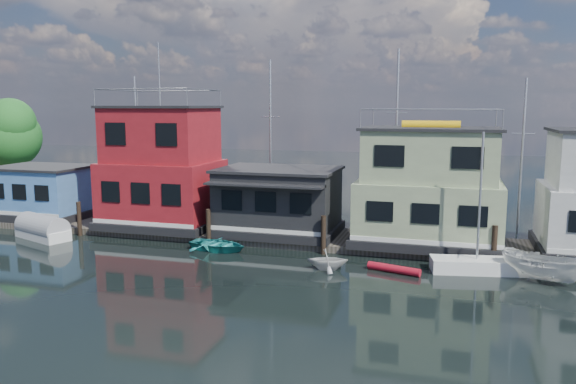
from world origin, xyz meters
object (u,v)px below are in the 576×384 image
(houseboat_blue, at_px, (43,192))
(houseboat_dark, at_px, (279,201))
(dinghy_white, at_px, (327,259))
(red_kayak, at_px, (394,269))
(houseboat_green, at_px, (429,189))
(dinghy_teal, at_px, (218,245))
(motorboat, at_px, (543,267))
(tarp_runabout, at_px, (43,229))
(day_sailer, at_px, (477,264))
(houseboat_red, at_px, (162,170))

(houseboat_blue, relative_size, houseboat_dark, 0.86)
(houseboat_blue, distance_m, dinghy_white, 22.68)
(red_kayak, bearing_deg, houseboat_blue, -175.93)
(houseboat_blue, height_order, houseboat_dark, houseboat_dark)
(houseboat_green, xyz_separation_m, dinghy_teal, (-11.49, -3.76, -3.19))
(motorboat, xyz_separation_m, tarp_runabout, (-28.79, 0.62, -0.15))
(red_kayak, bearing_deg, dinghy_teal, -172.52)
(houseboat_green, bearing_deg, dinghy_teal, -161.87)
(red_kayak, height_order, dinghy_white, dinghy_white)
(houseboat_green, relative_size, red_kayak, 3.09)
(houseboat_green, xyz_separation_m, day_sailer, (2.63, -3.99, -3.13))
(red_kayak, bearing_deg, houseboat_red, 177.32)
(red_kayak, xyz_separation_m, day_sailer, (3.96, 1.28, 0.22))
(houseboat_green, bearing_deg, houseboat_blue, -180.00)
(motorboat, relative_size, tarp_runabout, 0.91)
(red_kayak, height_order, dinghy_teal, dinghy_teal)
(day_sailer, bearing_deg, dinghy_teal, 168.55)
(houseboat_blue, relative_size, houseboat_green, 0.76)
(houseboat_red, bearing_deg, dinghy_white, -24.76)
(houseboat_red, height_order, houseboat_dark, houseboat_red)
(red_kayak, xyz_separation_m, dinghy_white, (-3.29, -0.45, 0.35))
(dinghy_teal, bearing_deg, houseboat_blue, 84.12)
(dinghy_teal, relative_size, motorboat, 0.88)
(motorboat, distance_m, tarp_runabout, 28.79)
(houseboat_red, bearing_deg, dinghy_teal, -34.30)
(houseboat_green, bearing_deg, tarp_runabout, -169.85)
(motorboat, xyz_separation_m, day_sailer, (-2.94, 0.79, -0.34))
(dinghy_teal, bearing_deg, houseboat_red, 63.89)
(houseboat_blue, relative_size, dinghy_white, 3.10)
(houseboat_blue, xyz_separation_m, motorboat, (32.07, -4.78, -1.45))
(tarp_runabout, bearing_deg, motorboat, 19.36)
(red_kayak, distance_m, tarp_runabout, 21.92)
(houseboat_green, bearing_deg, houseboat_red, -180.00)
(houseboat_blue, distance_m, red_kayak, 25.79)
(houseboat_red, relative_size, dinghy_white, 5.74)
(motorboat, bearing_deg, dinghy_white, 120.66)
(houseboat_green, relative_size, tarp_runabout, 1.96)
(houseboat_dark, bearing_deg, motorboat, -18.09)
(houseboat_blue, distance_m, motorboat, 32.46)
(red_kayak, relative_size, motorboat, 0.69)
(tarp_runabout, bearing_deg, red_kayak, 17.71)
(houseboat_blue, xyz_separation_m, houseboat_dark, (17.50, -0.02, 0.21))
(red_kayak, bearing_deg, day_sailer, 33.72)
(red_kayak, distance_m, day_sailer, 4.17)
(dinghy_teal, bearing_deg, day_sailer, -82.73)
(houseboat_red, relative_size, day_sailer, 1.69)
(motorboat, bearing_deg, houseboat_green, 74.80)
(houseboat_green, bearing_deg, red_kayak, -104.17)
(dinghy_teal, xyz_separation_m, motorboat, (17.06, -1.02, 0.40))
(red_kayak, height_order, day_sailer, day_sailer)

